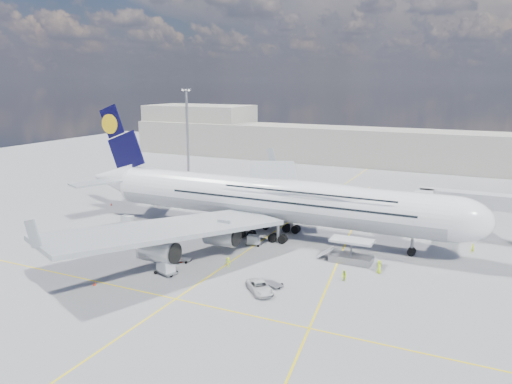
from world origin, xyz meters
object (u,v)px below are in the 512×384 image
at_px(crew_nose, 473,249).
at_px(cone_wing_left_outer, 290,194).
at_px(crew_loader, 344,276).
at_px(cone_wing_left_inner, 258,214).
at_px(crew_wing, 215,237).
at_px(cone_wing_right_inner, 181,261).
at_px(jet_bridge, 452,203).
at_px(airliner, 271,199).
at_px(cone_tail, 111,204).
at_px(dolly_back, 127,220).
at_px(cone_wing_right_outer, 94,284).
at_px(dolly_row_b, 166,267).
at_px(dolly_row_a, 170,250).
at_px(dolly_nose_far, 273,284).
at_px(catering_truck_outer, 278,190).
at_px(crew_tug, 228,262).
at_px(baggage_tug, 146,253).
at_px(cargo_loader, 350,254).
at_px(catering_truck_inner, 254,202).
at_px(crew_van, 379,267).
at_px(dolly_row_c, 182,260).
at_px(light_mast, 187,134).
at_px(service_van, 260,287).

distance_m(crew_nose, cone_wing_left_outer, 50.04).
distance_m(crew_loader, cone_wing_left_inner, 37.13).
bearing_deg(crew_wing, cone_wing_right_inner, 171.96).
relative_size(jet_bridge, crew_nose, 11.69).
relative_size(airliner, cone_tail, 146.64).
relative_size(dolly_back, cone_wing_right_outer, 5.79).
bearing_deg(dolly_back, cone_wing_right_inner, -40.05).
relative_size(dolly_row_b, crew_loader, 2.26).
distance_m(dolly_row_a, dolly_nose_far, 20.26).
xyz_separation_m(catering_truck_outer, cone_wing_left_outer, (1.88, 3.55, -1.48)).
bearing_deg(airliner, crew_tug, -88.34).
xyz_separation_m(baggage_tug, cone_tail, (-28.36, 24.20, -0.59)).
relative_size(cargo_loader, dolly_nose_far, 2.67).
relative_size(jet_bridge, dolly_row_a, 6.63).
distance_m(jet_bridge, catering_truck_inner, 40.19).
height_order(cone_wing_left_inner, cone_wing_right_inner, cone_wing_right_inner).
bearing_deg(crew_van, cone_wing_left_inner, 49.14).
bearing_deg(dolly_back, crew_nose, 1.44).
distance_m(cargo_loader, dolly_row_c, 26.18).
bearing_deg(catering_truck_outer, baggage_tug, -86.10).
bearing_deg(crew_tug, airliner, 96.35).
bearing_deg(dolly_row_c, crew_van, -6.39).
bearing_deg(jet_bridge, dolly_back, -163.87).
xyz_separation_m(baggage_tug, cone_wing_left_outer, (4.42, 51.14, -0.57)).
distance_m(dolly_row_b, cone_tail, 45.32).
bearing_deg(cone_wing_right_outer, cargo_loader, 39.23).
bearing_deg(cargo_loader, cone_tail, 168.21).
relative_size(jet_bridge, cone_wing_left_outer, 32.41).
bearing_deg(jet_bridge, light_mast, 160.98).
bearing_deg(crew_van, jet_bridge, -25.94).
xyz_separation_m(crew_tug, cone_wing_right_outer, (-13.39, -13.93, -0.53)).
xyz_separation_m(crew_wing, cone_tail, (-34.03, 12.39, -0.55)).
xyz_separation_m(cargo_loader, dolly_row_c, (-23.70, -11.10, -0.93)).
bearing_deg(light_mast, cone_wing_left_outer, -5.52).
height_order(light_mast, cone_wing_right_outer, light_mast).
height_order(service_van, cone_tail, service_van).
relative_size(dolly_back, crew_van, 1.56).
height_order(airliner, dolly_row_b, airliner).
height_order(service_van, crew_van, crew_van).
xyz_separation_m(crew_wing, cone_wing_left_inner, (-0.49, 18.88, -0.55)).
distance_m(cargo_loader, cone_wing_right_inner, 26.29).
relative_size(cargo_loader, dolly_row_c, 2.68).
bearing_deg(crew_loader, cone_wing_right_outer, -118.40).
bearing_deg(cone_wing_right_inner, catering_truck_outer, 94.33).
height_order(baggage_tug, crew_tug, baggage_tug).
distance_m(airliner, catering_truck_inner, 18.02).
xyz_separation_m(airliner, service_van, (8.71, -23.51, -6.11)).
bearing_deg(cargo_loader, dolly_nose_far, -117.37).
bearing_deg(jet_bridge, dolly_nose_far, -122.31).
distance_m(baggage_tug, cone_tail, 37.29).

